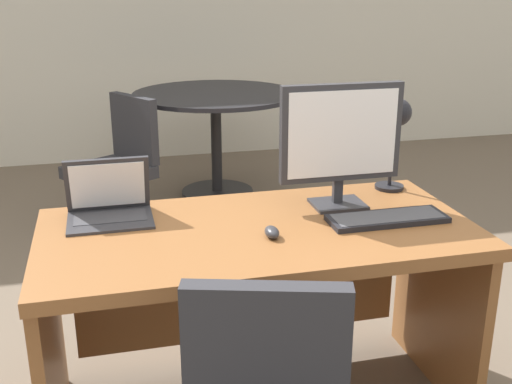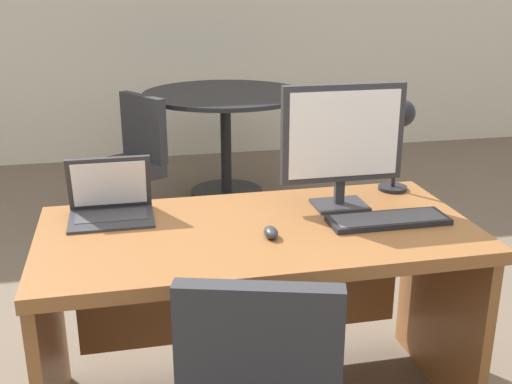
{
  "view_description": "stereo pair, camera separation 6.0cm",
  "coord_description": "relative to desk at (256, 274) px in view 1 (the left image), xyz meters",
  "views": [
    {
      "loc": [
        -0.5,
        -1.99,
        1.59
      ],
      "look_at": [
        0.0,
        0.04,
        0.87
      ],
      "focal_mm": 43.85,
      "sensor_mm": 36.0,
      "label": 1
    },
    {
      "loc": [
        -0.44,
        -2.0,
        1.59
      ],
      "look_at": [
        0.0,
        0.04,
        0.87
      ],
      "focal_mm": 43.85,
      "sensor_mm": 36.0,
      "label": 2
    }
  ],
  "objects": [
    {
      "name": "back_wall",
      "position": [
        0.0,
        3.72,
        0.85
      ],
      "size": [
        10.0,
        0.1,
        2.8
      ],
      "primitive_type": "cube",
      "color": "silver",
      "rests_on": "ground"
    },
    {
      "name": "desk",
      "position": [
        0.0,
        0.0,
        0.0
      ],
      "size": [
        1.54,
        0.76,
        0.75
      ],
      "color": "brown",
      "rests_on": "ground"
    },
    {
      "name": "ground",
      "position": [
        0.0,
        1.46,
        -0.55
      ],
      "size": [
        12.0,
        12.0,
        0.0
      ],
      "primitive_type": "plane",
      "color": "#6B5B4C"
    },
    {
      "name": "meeting_chair_near",
      "position": [
        -0.45,
        1.99,
        -0.2
      ],
      "size": [
        0.64,
        0.63,
        0.87
      ],
      "color": "black",
      "rests_on": "ground"
    },
    {
      "name": "mouse",
      "position": [
        0.02,
        -0.14,
        0.22
      ],
      "size": [
        0.05,
        0.08,
        0.04
      ],
      "color": "#2D2D33",
      "rests_on": "desk"
    },
    {
      "name": "desk_lamp",
      "position": [
        0.64,
        0.22,
        0.48
      ],
      "size": [
        0.12,
        0.14,
        0.39
      ],
      "color": "black",
      "rests_on": "desk"
    },
    {
      "name": "monitor",
      "position": [
        0.35,
        0.1,
        0.48
      ],
      "size": [
        0.47,
        0.16,
        0.47
      ],
      "color": "#2D2D33",
      "rests_on": "desk"
    },
    {
      "name": "keyboard",
      "position": [
        0.47,
        -0.1,
        0.21
      ],
      "size": [
        0.44,
        0.15,
        0.02
      ],
      "color": "black",
      "rests_on": "desk"
    },
    {
      "name": "laptop",
      "position": [
        -0.51,
        0.19,
        0.27
      ],
      "size": [
        0.3,
        0.24,
        0.22
      ],
      "color": "#2D2D33",
      "rests_on": "desk"
    },
    {
      "name": "meeting_table",
      "position": [
        0.3,
        2.47,
        0.06
      ],
      "size": [
        1.21,
        1.21,
        0.8
      ],
      "color": "black",
      "rests_on": "ground"
    }
  ]
}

